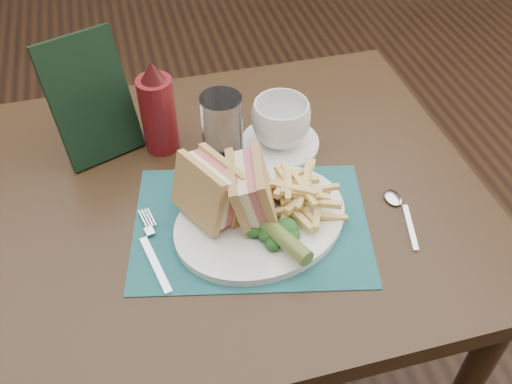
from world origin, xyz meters
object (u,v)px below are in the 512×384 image
at_px(plate, 261,220).
at_px(sandwich_half_a, 198,195).
at_px(placemat, 251,224).
at_px(coffee_cup, 281,123).
at_px(table_main, 233,310).
at_px(sandwich_half_b, 239,190).
at_px(saucer, 280,143).
at_px(ketchup_bottle, 157,107).
at_px(check_presenter, 91,99).
at_px(drinking_glass, 222,128).

relative_size(plate, sandwich_half_a, 2.72).
bearing_deg(sandwich_half_a, placemat, -40.21).
bearing_deg(coffee_cup, table_main, -142.56).
xyz_separation_m(placemat, sandwich_half_b, (-0.02, 0.01, 0.07)).
distance_m(plate, saucer, 0.21).
xyz_separation_m(coffee_cup, ketchup_bottle, (-0.22, 0.05, 0.04)).
xyz_separation_m(table_main, check_presenter, (-0.20, 0.18, 0.49)).
distance_m(coffee_cup, check_presenter, 0.35).
bearing_deg(table_main, sandwich_half_a, -130.18).
bearing_deg(drinking_glass, table_main, -99.50).
relative_size(coffee_cup, check_presenter, 0.48).
xyz_separation_m(placemat, sandwich_half_a, (-0.08, 0.02, 0.07)).
relative_size(sandwich_half_b, coffee_cup, 0.99).
height_order(sandwich_half_a, check_presenter, check_presenter).
relative_size(table_main, sandwich_half_a, 8.15).
bearing_deg(sandwich_half_a, coffee_cup, 14.72).
bearing_deg(coffee_cup, ketchup_bottle, 166.07).
bearing_deg(plate, ketchup_bottle, 99.29).
relative_size(drinking_glass, ketchup_bottle, 0.70).
xyz_separation_m(placemat, saucer, (0.11, 0.19, 0.00)).
relative_size(sandwich_half_a, coffee_cup, 0.99).
distance_m(sandwich_half_b, check_presenter, 0.33).
height_order(table_main, check_presenter, check_presenter).
xyz_separation_m(drinking_glass, check_presenter, (-0.22, 0.08, 0.05)).
bearing_deg(ketchup_bottle, placemat, -64.89).
height_order(placemat, saucer, saucer).
relative_size(coffee_cup, drinking_glass, 0.86).
bearing_deg(table_main, sandwich_half_b, -85.35).
relative_size(ketchup_bottle, check_presenter, 0.80).
bearing_deg(sandwich_half_a, plate, -39.61).
height_order(saucer, drinking_glass, drinking_glass).
height_order(coffee_cup, ketchup_bottle, ketchup_bottle).
height_order(plate, check_presenter, check_presenter).
bearing_deg(placemat, sandwich_half_a, 166.96).
bearing_deg(plate, coffee_cup, 45.96).
xyz_separation_m(sandwich_half_b, check_presenter, (-0.21, 0.25, 0.04)).
height_order(plate, ketchup_bottle, ketchup_bottle).
distance_m(sandwich_half_a, coffee_cup, 0.25).
distance_m(table_main, coffee_cup, 0.46).
bearing_deg(coffee_cup, sandwich_half_b, -125.20).
bearing_deg(sandwich_half_a, drinking_glass, 38.67).
xyz_separation_m(table_main, plate, (0.04, -0.09, 0.38)).
xyz_separation_m(coffee_cup, drinking_glass, (-0.11, -0.00, 0.01)).
xyz_separation_m(plate, sandwich_half_b, (-0.03, 0.02, 0.06)).
relative_size(sandwich_half_b, drinking_glass, 0.85).
bearing_deg(placemat, check_presenter, 130.45).
distance_m(plate, drinking_glass, 0.20).
xyz_separation_m(plate, drinking_glass, (-0.02, 0.19, 0.06)).
distance_m(table_main, saucer, 0.41).
bearing_deg(placemat, sandwich_half_b, 140.56).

